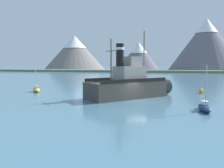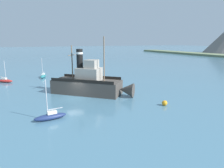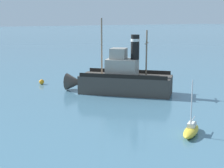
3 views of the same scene
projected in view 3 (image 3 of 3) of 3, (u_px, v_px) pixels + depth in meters
ground_plane at (134, 89)px, 48.72m from camera, size 600.00×600.00×0.00m
old_tugboat at (121, 80)px, 45.64m from camera, size 12.30×12.82×9.90m
sailboat_navy at (135, 75)px, 57.73m from camera, size 1.43×3.88×4.90m
sailboat_yellow at (191, 130)px, 29.74m from camera, size 3.17×3.69×4.90m
mooring_buoy at (42, 82)px, 51.73m from camera, size 0.77×0.77×0.77m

